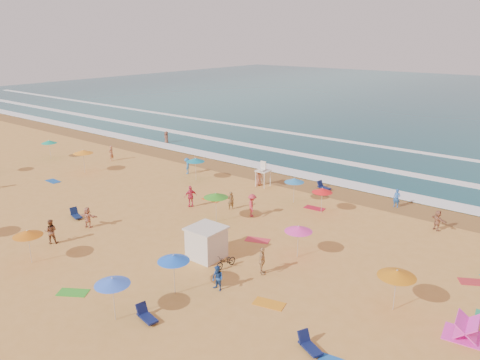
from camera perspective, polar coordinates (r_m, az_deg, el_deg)
The scene contains 12 objects.
ground at distance 36.76m, azimuth -3.34°, elevation -5.04°, with size 220.00×220.00×0.00m, color gold.
ocean at distance 112.41m, azimuth 26.86°, elevation 8.45°, with size 220.00×140.00×0.18m, color #0C4756.
wet_sand at distance 46.22m, azimuth 7.04°, elevation -0.35°, with size 220.00×220.00×0.00m, color olive.
surf_foam at distance 53.63m, azimuth 12.02°, elevation 2.01°, with size 200.00×18.70×0.05m.
cabana at distance 30.75m, azimuth -4.11°, elevation -7.70°, with size 2.00×2.00×2.00m, color silver.
cabana_roof at distance 30.31m, azimuth -4.15°, elevation -5.89°, with size 2.20×2.20×0.12m, color silver.
bicycle at distance 29.67m, azimuth -1.73°, elevation -9.90°, with size 0.56×1.60×0.84m, color black.
lifeguard_stand at distance 44.61m, azimuth 2.84°, elevation 0.51°, with size 1.20×1.20×2.10m, color white, non-canonical shape.
beach_umbrellas at distance 34.59m, azimuth -3.85°, elevation -2.70°, with size 56.30×23.90×0.67m.
loungers at distance 30.12m, azimuth -2.53°, elevation -10.01°, with size 52.85×26.05×0.34m.
towels at distance 33.13m, azimuth -2.71°, elevation -7.62°, with size 44.56×21.58×0.03m.
beachgoers at distance 39.78m, azimuth -0.85°, elevation -1.97°, with size 43.83×27.45×2.12m.
Camera 1 is at (22.79, -25.17, 14.07)m, focal length 35.00 mm.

